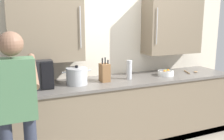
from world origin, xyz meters
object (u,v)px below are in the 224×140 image
(wooden_spoon, at_px, (191,72))
(person_figure, at_px, (16,107))
(microwave_oven, at_px, (27,74))
(stock_pot, at_px, (77,76))
(thermos_flask, at_px, (129,70))
(knife_block, at_px, (105,72))
(fruit_bowl, at_px, (166,73))

(wooden_spoon, distance_m, person_figure, 2.61)
(microwave_oven, bearing_deg, stock_pot, -4.67)
(stock_pot, distance_m, thermos_flask, 0.72)
(knife_block, relative_size, person_figure, 0.20)
(person_figure, bearing_deg, knife_block, 33.81)
(microwave_oven, xyz_separation_m, wooden_spoon, (2.34, -0.06, -0.16))
(fruit_bowl, bearing_deg, person_figure, -160.73)
(stock_pot, bearing_deg, person_figure, -134.96)
(knife_block, bearing_deg, microwave_oven, 177.29)
(microwave_oven, xyz_separation_m, person_figure, (-0.17, -0.79, -0.11))
(stock_pot, xyz_separation_m, person_figure, (-0.74, -0.74, -0.05))
(microwave_oven, bearing_deg, thermos_flask, -2.53)
(wooden_spoon, xyz_separation_m, person_figure, (-2.51, -0.72, 0.05))
(microwave_oven, bearing_deg, person_figure, -101.92)
(stock_pot, relative_size, wooden_spoon, 1.75)
(wooden_spoon, relative_size, thermos_flask, 0.80)
(knife_block, bearing_deg, person_figure, -146.19)
(knife_block, distance_m, wooden_spoon, 1.40)
(wooden_spoon, bearing_deg, knife_block, 179.19)
(microwave_oven, relative_size, wooden_spoon, 3.35)
(stock_pot, distance_m, wooden_spoon, 1.77)
(fruit_bowl, height_order, person_figure, person_figure)
(microwave_oven, height_order, thermos_flask, microwave_oven)
(fruit_bowl, distance_m, person_figure, 2.15)
(microwave_oven, xyz_separation_m, knife_block, (0.94, -0.04, -0.05))
(microwave_oven, relative_size, stock_pot, 1.91)
(fruit_bowl, height_order, thermos_flask, thermos_flask)
(microwave_oven, bearing_deg, wooden_spoon, -1.57)
(knife_block, bearing_deg, thermos_flask, -2.06)
(person_figure, bearing_deg, thermos_flask, 26.60)
(wooden_spoon, relative_size, person_figure, 0.13)
(stock_pot, bearing_deg, wooden_spoon, -0.57)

